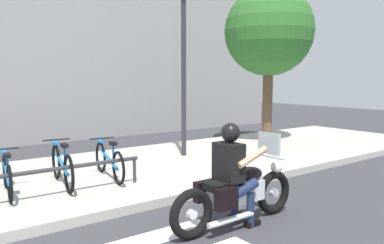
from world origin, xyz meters
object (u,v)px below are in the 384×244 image
bicycle_4 (109,161)px  bike_rack (14,177)px  bicycle_3 (62,166)px  tree_near_rack (269,32)px  bicycle_2 (7,175)px  rider (233,167)px  motorcycle (237,193)px  street_lamp (184,58)px

bicycle_4 → bike_rack: (-1.78, -0.56, 0.08)m
bicycle_3 → tree_near_rack: bearing=11.3°
bicycle_2 → bike_rack: (-0.00, -0.55, 0.08)m
bike_rack → rider: bearing=-45.7°
motorcycle → bicycle_4: motorcycle is taller
bicycle_2 → bicycle_3: 0.89m
bicycle_3 → bicycle_4: (0.89, 0.00, -0.02)m
bicycle_4 → bicycle_3: bearing=-179.9°
motorcycle → rider: rider is taller
street_lamp → bicycle_2: bearing=-167.3°
bike_rack → bicycle_2: bearing=89.9°
rider → bicycle_4: 2.97m
rider → street_lamp: 4.62m
motorcycle → bicycle_3: bearing=117.0°
bicycle_2 → tree_near_rack: tree_near_rack is taller
motorcycle → bicycle_4: (-0.59, 2.91, 0.02)m
motorcycle → bicycle_2: size_ratio=1.41×
rider → tree_near_rack: tree_near_rack is taller
street_lamp → tree_near_rack: bearing=6.7°
motorcycle → bicycle_3: (-1.48, 2.91, 0.04)m
bicycle_3 → bike_rack: bearing=-148.1°
bicycle_2 → bicycle_3: bicycle_3 is taller
bicycle_2 → street_lamp: street_lamp is taller
bicycle_3 → street_lamp: 3.99m
bicycle_2 → bicycle_4: bearing=0.0°
bicycle_2 → motorcycle: bearing=-50.8°
rider → tree_near_rack: 7.30m
bicycle_2 → tree_near_rack: bearing=10.0°
bicycle_2 → bicycle_3: size_ratio=0.90×
bicycle_4 → tree_near_rack: bearing=13.0°
bicycle_3 → street_lamp: size_ratio=0.42×
bicycle_3 → bicycle_4: bearing=0.1°
bicycle_2 → bicycle_4: 1.78m
bicycle_2 → bicycle_3: bearing=-0.1°
bicycle_3 → tree_near_rack: 7.47m
motorcycle → bicycle_4: size_ratio=1.31×
rider → bicycle_3: (-1.41, 2.91, -0.32)m
bicycle_4 → tree_near_rack: 6.69m
motorcycle → rider: (-0.08, 0.00, 0.37)m
street_lamp → motorcycle: bearing=-115.3°
rider → bicycle_4: (-0.52, 2.91, -0.35)m
motorcycle → bicycle_4: 2.97m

